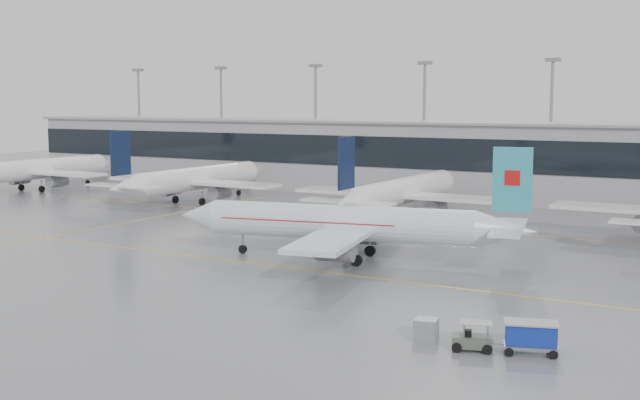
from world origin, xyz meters
The scene contains 15 objects.
ground centered at (0.00, 0.00, 0.00)m, with size 320.00×320.00×0.00m, color slate.
taxi_line_main centered at (0.00, 0.00, 0.01)m, with size 120.00×0.25×0.01m, color gold.
taxi_line_north centered at (0.00, 30.00, 0.01)m, with size 120.00×0.25×0.01m, color gold.
taxi_line_cross centered at (-30.00, 15.00, 0.01)m, with size 0.25×60.00×0.01m, color gold.
terminal centered at (0.00, 62.00, 6.00)m, with size 180.00×15.00×12.00m, color #97979B.
terminal_glass centered at (0.00, 54.45, 7.50)m, with size 180.00×0.20×5.00m, color black.
terminal_roof centered at (0.00, 62.00, 12.20)m, with size 182.00×16.00×0.40m, color gray.
light_masts centered at (0.00, 68.00, 13.34)m, with size 156.40×1.00×22.60m.
air_canada_jet centered at (6.94, 6.21, 3.66)m, with size 36.50×29.60×11.54m.
parked_jet_a centered at (-70.00, 33.69, 3.71)m, with size 29.64×36.96×11.72m.
parked_jet_b centered at (-35.00, 33.69, 3.71)m, with size 29.64×36.96×11.72m.
parked_jet_c centered at (0.00, 33.69, 3.71)m, with size 29.64×36.96×11.72m.
baggage_tug centered at (27.01, -15.68, 0.65)m, with size 3.87×2.30×1.85m.
baggage_cart centered at (30.42, -14.55, 1.20)m, with size 3.72×2.78×2.05m.
gse_unit centered at (23.67, -15.24, 0.74)m, with size 1.48×1.37×1.48m, color gray.
Camera 1 is at (43.14, -63.44, 15.80)m, focal length 45.00 mm.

